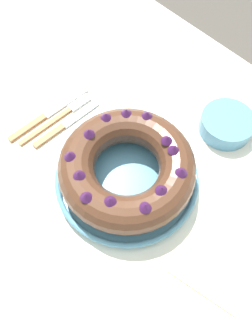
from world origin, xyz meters
The scene contains 9 objects.
ground_plane centered at (0.00, 0.00, 0.00)m, with size 8.00×8.00×0.00m, color #4C4742.
dining_table centered at (0.00, 0.00, 0.65)m, with size 1.60×1.00×0.73m.
serving_dish centered at (-0.03, 0.00, 0.74)m, with size 0.32×0.32×0.03m.
bundt_cake centered at (-0.03, 0.00, 0.80)m, with size 0.29×0.29×0.09m.
fork centered at (-0.27, 0.00, 0.73)m, with size 0.02×0.22×0.01m.
serving_knife centered at (-0.30, -0.03, 0.73)m, with size 0.02×0.24×0.01m.
cake_knife centered at (-0.24, -0.02, 0.73)m, with size 0.02×0.20×0.01m.
side_bowl centered at (0.04, 0.27, 0.75)m, with size 0.13×0.13×0.04m, color #518EB2.
napkin centered at (0.24, -0.01, 0.73)m, with size 0.15×0.10×0.00m, color beige.
Camera 1 is at (0.21, -0.22, 1.40)m, focal length 35.00 mm.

